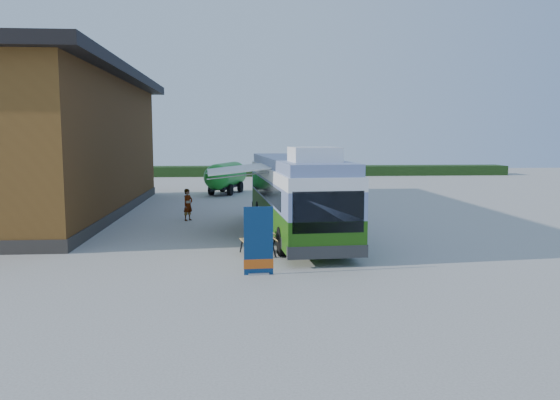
{
  "coord_description": "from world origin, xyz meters",
  "views": [
    {
      "loc": [
        -0.53,
        -19.13,
        4.03
      ],
      "look_at": [
        1.22,
        3.57,
        1.4
      ],
      "focal_mm": 35.0,
      "sensor_mm": 36.0,
      "label": 1
    }
  ],
  "objects": [
    {
      "name": "picnic_table",
      "position": [
        0.32,
        -0.64,
        0.61
      ],
      "size": [
        1.65,
        1.53,
        0.82
      ],
      "rotation": [
        0.0,
        0.0,
        0.19
      ],
      "color": "tan",
      "rests_on": "ground"
    },
    {
      "name": "person_a",
      "position": [
        -2.97,
        7.33,
        0.77
      ],
      "size": [
        0.64,
        0.67,
        1.55
      ],
      "primitive_type": "imported",
      "rotation": [
        0.0,
        0.0,
        0.91
      ],
      "color": "#999999",
      "rests_on": "ground"
    },
    {
      "name": "ground",
      "position": [
        0.0,
        0.0,
        0.0
      ],
      "size": [
        100.0,
        100.0,
        0.0
      ],
      "primitive_type": "plane",
      "color": "#BCB7AD",
      "rests_on": "ground"
    },
    {
      "name": "awning",
      "position": [
        -0.34,
        3.54,
        2.69
      ],
      "size": [
        2.88,
        4.34,
        0.52
      ],
      "rotation": [
        0.0,
        0.0,
        0.06
      ],
      "color": "white",
      "rests_on": "ground"
    },
    {
      "name": "barn",
      "position": [
        -10.5,
        10.0,
        3.59
      ],
      "size": [
        9.6,
        21.2,
        7.5
      ],
      "color": "brown",
      "rests_on": "ground"
    },
    {
      "name": "slurry_tanker",
      "position": [
        -1.39,
        19.91,
        1.27
      ],
      "size": [
        2.96,
        5.76,
        2.21
      ],
      "rotation": [
        0.0,
        0.0,
        -0.31
      ],
      "color": "#198E23",
      "rests_on": "ground"
    },
    {
      "name": "person_b",
      "position": [
        1.07,
        4.14,
        0.86
      ],
      "size": [
        0.9,
        1.01,
        1.73
      ],
      "primitive_type": "imported",
      "rotation": [
        0.0,
        0.0,
        -1.91
      ],
      "color": "#999999",
      "rests_on": "ground"
    },
    {
      "name": "hedge",
      "position": [
        8.0,
        38.0,
        0.5
      ],
      "size": [
        40.0,
        3.0,
        1.0
      ],
      "primitive_type": "cube",
      "color": "#264419",
      "rests_on": "ground"
    },
    {
      "name": "bus",
      "position": [
        1.83,
        3.1,
        1.76
      ],
      "size": [
        3.31,
        12.16,
        3.69
      ],
      "rotation": [
        0.0,
        0.0,
        0.06
      ],
      "color": "#286611",
      "rests_on": "ground"
    },
    {
      "name": "banner",
      "position": [
        0.05,
        -3.43,
        0.83
      ],
      "size": [
        0.88,
        0.22,
        2.02
      ],
      "rotation": [
        0.0,
        0.0,
        0.06
      ],
      "color": "navy",
      "rests_on": "ground"
    }
  ]
}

